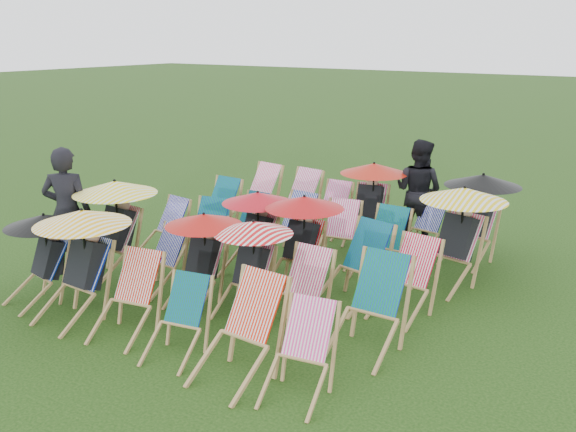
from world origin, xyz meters
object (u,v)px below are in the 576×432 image
Objects in this scene: deckchair_29 at (474,216)px; person_rear at (418,191)px; person_left at (67,212)px; deckchair_0 at (40,257)px; deckchair_5 at (299,354)px.

person_rear reaches higher than deckchair_29.
person_left is 5.49m from person_rear.
person_rear is at bearing 163.55° from deckchair_29.
deckchair_0 is 0.63× the size of person_left.
person_left is (-4.62, -3.74, 0.22)m from deckchair_29.
deckchair_29 reaches higher than deckchair_0.
person_left is at bearing 132.55° from deckchair_0.
deckchair_5 is 0.51× the size of person_rear.
deckchair_0 is 5.90m from person_rear.
deckchair_5 is (3.95, -0.03, -0.18)m from deckchair_0.
deckchair_0 is 1.33× the size of deckchair_5.
deckchair_29 is at bearing -174.53° from person_left.
person_rear is (-0.97, 5.11, 0.42)m from deckchair_5.
deckchair_29 reaches higher than deckchair_5.
person_left reaches higher than person_rear.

